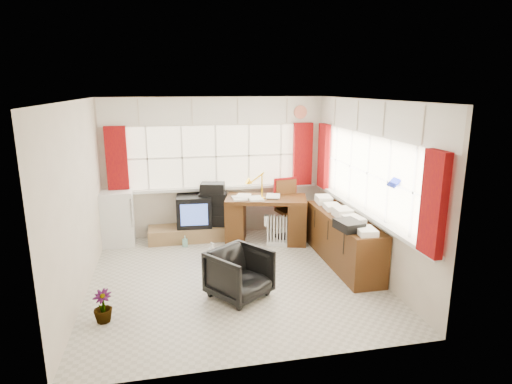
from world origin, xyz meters
TOP-DOWN VIEW (x-y plane):
  - ground at (0.00, 0.00)m, footprint 4.00×4.00m
  - room_walls at (0.00, 0.00)m, footprint 4.00×4.00m
  - window_back at (0.00, 1.94)m, footprint 3.70×0.12m
  - window_right at (1.94, 0.00)m, footprint 0.12×3.70m
  - curtains at (0.92, 0.93)m, footprint 3.83×3.83m
  - overhead_cabinets at (0.98, 0.98)m, footprint 3.98×3.98m
  - desk at (0.79, 1.38)m, footprint 1.52×1.02m
  - desk_lamp at (0.70, 1.32)m, footprint 0.16×0.13m
  - task_chair at (1.22, 1.53)m, footprint 0.53×0.55m
  - office_chair at (-0.02, -0.56)m, footprint 0.96×0.96m
  - radiator at (0.93, 1.14)m, footprint 0.38×0.25m
  - credenza at (1.73, 0.20)m, footprint 0.50×2.00m
  - file_tray at (1.55, -0.39)m, footprint 0.35×0.43m
  - tv_bench at (-0.55, 1.72)m, footprint 1.40×0.50m
  - crt_tv at (-0.43, 1.78)m, footprint 0.64×0.61m
  - hifi_stack at (-0.10, 1.75)m, footprint 0.63×0.48m
  - mini_fridge at (-1.76, 1.80)m, footprint 0.58×0.58m
  - spray_bottle_a at (-0.25, 0.60)m, footprint 0.17×0.17m
  - spray_bottle_b at (-0.63, 1.40)m, footprint 0.09×0.09m
  - flower_vase at (-1.67, -0.85)m, footprint 0.27×0.27m

SIDE VIEW (x-z plane):
  - ground at x=0.00m, z-range 0.00..0.00m
  - spray_bottle_b at x=-0.63m, z-range 0.00..0.19m
  - tv_bench at x=-0.55m, z-range 0.00..0.25m
  - spray_bottle_a at x=-0.25m, z-range 0.00..0.33m
  - flower_vase at x=-1.67m, z-range 0.00..0.39m
  - radiator at x=0.93m, z-range -0.05..0.48m
  - office_chair at x=-0.02m, z-range 0.00..0.64m
  - credenza at x=1.73m, z-range -0.03..0.82m
  - desk at x=0.79m, z-range 0.03..0.86m
  - mini_fridge at x=-1.76m, z-range 0.00..0.95m
  - crt_tv at x=-0.43m, z-range 0.25..0.80m
  - task_chair at x=1.22m, z-range 0.03..1.11m
  - hifi_stack at x=-0.10m, z-range 0.21..0.98m
  - file_tray at x=1.55m, z-range 0.75..0.88m
  - window_back at x=0.00m, z-range -0.85..2.75m
  - window_right at x=1.94m, z-range -0.85..2.75m
  - desk_lamp at x=0.70m, z-range 0.89..1.35m
  - curtains at x=0.92m, z-range 0.88..2.03m
  - room_walls at x=0.00m, z-range -0.50..3.50m
  - overhead_cabinets at x=0.98m, z-range 2.01..2.49m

